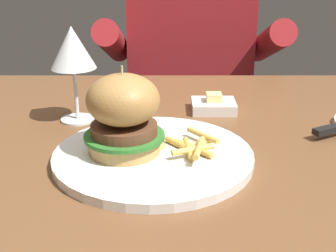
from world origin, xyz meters
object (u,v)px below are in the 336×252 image
main_plate (155,156)px  burger_sandwich (125,114)px  diner_person (190,106)px  wine_glass (74,50)px  butter_dish (215,105)px

main_plate → burger_sandwich: 0.08m
diner_person → wine_glass: bearing=-111.6°
butter_dish → wine_glass: bearing=-168.7°
main_plate → wine_glass: size_ratio=1.73×
main_plate → butter_dish: butter_dish is taller
wine_glass → diner_person: (0.23, 0.58, -0.31)m
diner_person → burger_sandwich: bearing=-99.8°
wine_glass → diner_person: bearing=68.4°
diner_person → main_plate: bearing=-96.6°
main_plate → butter_dish: (0.11, 0.22, 0.00)m
main_plate → wine_glass: 0.25m
butter_dish → burger_sandwich: bearing=-125.3°
main_plate → diner_person: size_ratio=0.26×
butter_dish → diner_person: size_ratio=0.07×
wine_glass → butter_dish: bearing=11.3°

